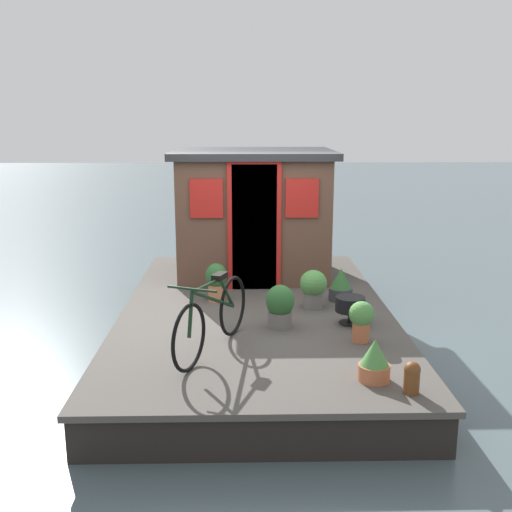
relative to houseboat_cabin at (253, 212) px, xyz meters
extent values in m
plane|color=#4C5B60|center=(-1.65, 0.00, -1.39)|extent=(60.00, 60.00, 0.00)
cube|color=#4C4742|center=(-1.65, 0.00, -0.96)|extent=(5.52, 3.26, 0.06)
cube|color=black|center=(-1.65, 0.00, -1.19)|extent=(5.41, 3.20, 0.40)
cube|color=brown|center=(0.01, 0.00, -0.06)|extent=(1.65, 2.12, 1.74)
cube|color=#28282B|center=(0.01, 0.00, 0.86)|extent=(1.85, 2.32, 0.10)
cube|color=#19334C|center=(-0.83, 0.00, -0.08)|extent=(0.04, 0.60, 1.70)
cube|color=red|center=(-0.84, 0.00, -0.03)|extent=(0.03, 0.72, 1.80)
cube|color=red|center=(-0.83, -0.64, 0.32)|extent=(0.03, 0.44, 0.52)
cube|color=red|center=(-0.83, 0.64, 0.32)|extent=(0.03, 0.44, 0.52)
torus|color=black|center=(-3.54, 0.66, -0.61)|extent=(0.61, 0.28, 0.65)
torus|color=black|center=(-2.60, 0.27, -0.61)|extent=(0.61, 0.28, 0.65)
cylinder|color=black|center=(-3.03, 0.45, -0.40)|extent=(0.89, 0.40, 0.45)
cylinder|color=black|center=(-3.18, 0.51, -0.21)|extent=(0.58, 0.26, 0.06)
cylinder|color=black|center=(-2.75, 0.33, -0.41)|extent=(0.34, 0.17, 0.41)
cylinder|color=black|center=(-3.50, 0.64, -0.40)|extent=(0.12, 0.08, 0.42)
cube|color=black|center=(-2.90, 0.39, -0.19)|extent=(0.22, 0.17, 0.06)
cylinder|color=black|center=(-3.47, 0.62, -0.16)|extent=(0.21, 0.47, 0.02)
cylinder|color=slate|center=(-2.36, -0.26, -0.84)|extent=(0.27, 0.27, 0.18)
ellipsoid|color=#2D602D|center=(-2.36, -0.26, -0.62)|extent=(0.32, 0.32, 0.36)
cylinder|color=#B2603D|center=(-2.84, -1.08, -0.82)|extent=(0.18, 0.18, 0.21)
sphere|color=#4C8942|center=(-2.84, -1.08, -0.63)|extent=(0.27, 0.27, 0.27)
cylinder|color=slate|center=(-1.69, -0.71, -0.83)|extent=(0.24, 0.24, 0.20)
sphere|color=#4C8942|center=(-1.69, -0.71, -0.62)|extent=(0.33, 0.33, 0.33)
cylinder|color=#38383D|center=(-1.38, -1.10, -0.85)|extent=(0.30, 0.30, 0.16)
cone|color=#2D602D|center=(-1.38, -1.10, -0.64)|extent=(0.27, 0.27, 0.26)
cylinder|color=#C6754C|center=(-1.37, 0.50, -0.82)|extent=(0.21, 0.21, 0.22)
ellipsoid|color=#2D602D|center=(-1.37, 0.50, -0.60)|extent=(0.27, 0.27, 0.33)
cylinder|color=#B2603D|center=(-3.79, -1.02, -0.86)|extent=(0.29, 0.29, 0.15)
cone|color=#4C8942|center=(-3.79, -1.02, -0.66)|extent=(0.26, 0.26, 0.24)
cylinder|color=black|center=(-2.28, -1.06, -0.69)|extent=(0.34, 0.34, 0.17)
cylinder|color=black|center=(-2.28, -1.06, -0.85)|extent=(0.04, 0.04, 0.15)
cylinder|color=black|center=(-2.28, -1.06, -0.92)|extent=(0.24, 0.24, 0.02)
cylinder|color=brown|center=(-4.06, -1.28, -0.82)|extent=(0.14, 0.14, 0.22)
sphere|color=brown|center=(-4.06, -1.28, -0.71)|extent=(0.14, 0.14, 0.14)
camera|label=1|loc=(-8.78, 0.15, 1.39)|focal=42.24mm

